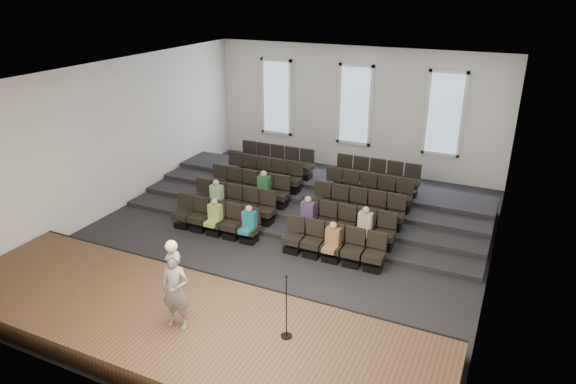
% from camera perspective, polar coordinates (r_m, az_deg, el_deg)
% --- Properties ---
extents(ground, '(14.00, 14.00, 0.00)m').
position_cam_1_polar(ground, '(15.79, -0.94, -5.14)').
color(ground, black).
rests_on(ground, ground).
extents(ceiling, '(12.00, 14.00, 0.02)m').
position_cam_1_polar(ceiling, '(14.18, -1.08, 13.11)').
color(ceiling, white).
rests_on(ceiling, ground).
extents(wall_back, '(12.00, 0.04, 5.00)m').
position_cam_1_polar(wall_back, '(21.09, 7.48, 9.07)').
color(wall_back, silver).
rests_on(wall_back, ground).
extents(wall_front, '(12.00, 0.04, 5.00)m').
position_cam_1_polar(wall_front, '(9.58, -19.96, -9.20)').
color(wall_front, silver).
rests_on(wall_front, ground).
extents(wall_left, '(0.04, 14.00, 5.00)m').
position_cam_1_polar(wall_left, '(18.15, -18.46, 5.91)').
color(wall_left, silver).
rests_on(wall_left, ground).
extents(wall_right, '(0.04, 14.00, 5.00)m').
position_cam_1_polar(wall_right, '(13.46, 22.71, -0.32)').
color(wall_right, silver).
rests_on(wall_right, ground).
extents(stage, '(11.80, 3.60, 0.50)m').
position_cam_1_polar(stage, '(11.98, -12.01, -14.25)').
color(stage, '#4C3720').
rests_on(stage, ground).
extents(stage_lip, '(11.80, 0.06, 0.52)m').
position_cam_1_polar(stage_lip, '(13.15, -7.40, -10.23)').
color(stage_lip, black).
rests_on(stage_lip, ground).
extents(risers, '(11.80, 4.80, 0.60)m').
position_cam_1_polar(risers, '(18.34, 3.38, -0.43)').
color(risers, black).
rests_on(risers, ground).
extents(seating_rows, '(6.80, 4.70, 1.67)m').
position_cam_1_polar(seating_rows, '(16.76, 1.34, -0.86)').
color(seating_rows, black).
rests_on(seating_rows, ground).
extents(windows, '(8.44, 0.10, 3.24)m').
position_cam_1_polar(windows, '(20.98, 7.44, 9.56)').
color(windows, white).
rests_on(windows, wall_back).
extents(audience, '(5.45, 2.64, 1.10)m').
position_cam_1_polar(audience, '(15.64, -1.34, -2.21)').
color(audience, '#95B147').
rests_on(audience, seating_rows).
extents(speaker, '(0.68, 0.48, 1.76)m').
position_cam_1_polar(speaker, '(11.05, -12.39, -10.61)').
color(speaker, slate).
rests_on(speaker, stage).
extents(mic_stand, '(0.25, 0.25, 1.47)m').
position_cam_1_polar(mic_stand, '(10.75, -0.18, -13.91)').
color(mic_stand, black).
rests_on(mic_stand, stage).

